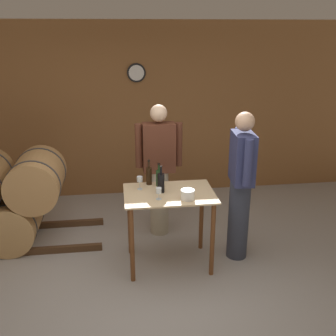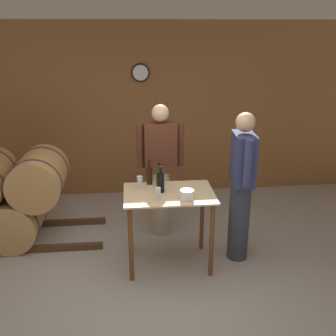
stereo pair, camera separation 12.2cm
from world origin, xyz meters
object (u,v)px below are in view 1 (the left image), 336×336
at_px(wine_bottle_center, 161,182).
at_px(person_visitor_with_scarf, 241,184).
at_px(wine_bottle_far_left, 149,175).
at_px(wine_glass_near_center, 159,191).
at_px(ice_bucket, 188,195).
at_px(wine_bottle_left, 159,177).
at_px(wine_glass_near_left, 140,180).
at_px(person_host, 159,168).

distance_m(wine_bottle_center, person_visitor_with_scarf, 0.91).
distance_m(wine_bottle_far_left, person_visitor_with_scarf, 1.04).
bearing_deg(wine_bottle_center, wine_glass_near_center, -103.72).
bearing_deg(ice_bucket, wine_bottle_center, 138.25).
distance_m(wine_bottle_left, person_visitor_with_scarf, 0.92).
height_order(wine_bottle_center, person_visitor_with_scarf, person_visitor_with_scarf).
bearing_deg(ice_bucket, wine_glass_near_left, 144.63).
xyz_separation_m(person_host, person_visitor_with_scarf, (0.85, -0.70, 0.02)).
bearing_deg(ice_bucket, person_host, 101.64).
bearing_deg(wine_glass_near_left, wine_bottle_center, -26.70).
bearing_deg(person_visitor_with_scarf, wine_glass_near_left, 175.51).
relative_size(wine_bottle_far_left, wine_glass_near_left, 1.98).
bearing_deg(wine_glass_near_center, wine_glass_near_left, 120.66).
bearing_deg(person_host, ice_bucket, -78.36).
bearing_deg(wine_glass_near_center, wine_bottle_center, 76.28).
height_order(wine_bottle_left, wine_bottle_center, wine_bottle_center).
bearing_deg(wine_bottle_far_left, wine_glass_near_center, -81.61).
distance_m(wine_bottle_left, wine_bottle_center, 0.18).
bearing_deg(person_visitor_with_scarf, person_host, 140.45).
relative_size(wine_glass_near_left, wine_glass_near_center, 1.16).
bearing_deg(wine_bottle_center, person_host, 85.43).
xyz_separation_m(wine_bottle_center, person_host, (0.06, 0.72, -0.09)).
bearing_deg(wine_bottle_far_left, wine_bottle_left, -29.67).
relative_size(wine_bottle_center, wine_glass_near_center, 2.33).
distance_m(ice_bucket, person_host, 0.97).
bearing_deg(wine_glass_near_center, wine_bottle_left, 83.42).
bearing_deg(wine_bottle_left, wine_glass_near_center, -96.58).
height_order(wine_bottle_left, person_host, person_host).
bearing_deg(wine_glass_near_center, person_host, 83.51).
relative_size(ice_bucket, person_host, 0.08).
distance_m(wine_bottle_far_left, wine_bottle_left, 0.12).
relative_size(wine_bottle_far_left, person_visitor_with_scarf, 0.17).
bearing_deg(ice_bucket, wine_glass_near_center, 172.69).
relative_size(wine_bottle_left, wine_glass_near_left, 1.81).
xyz_separation_m(wine_bottle_left, wine_glass_near_left, (-0.22, -0.07, 0.01)).
bearing_deg(ice_bucket, person_visitor_with_scarf, 21.01).
height_order(person_host, person_visitor_with_scarf, person_visitor_with_scarf).
xyz_separation_m(wine_bottle_left, ice_bucket, (0.26, -0.41, -0.05)).
relative_size(wine_bottle_center, wine_glass_near_left, 2.01).
height_order(ice_bucket, person_host, person_host).
distance_m(wine_bottle_far_left, wine_bottle_center, 0.27).
xyz_separation_m(wine_glass_near_left, ice_bucket, (0.48, -0.34, -0.06)).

